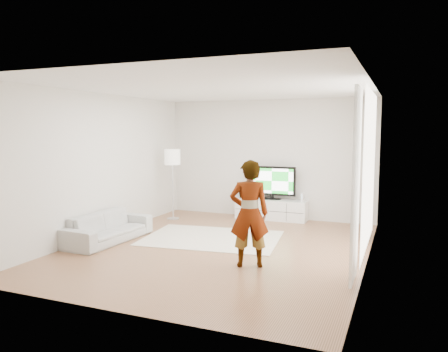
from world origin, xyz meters
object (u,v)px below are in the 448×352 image
at_px(media_console, 271,209).
at_px(television, 272,182).
at_px(rug, 212,238).
at_px(sofa, 109,227).
at_px(floor_lamp, 172,160).
at_px(player, 249,213).

height_order(media_console, television, television).
xyz_separation_m(rug, sofa, (-1.71, -0.94, 0.26)).
xyz_separation_m(television, sofa, (-2.26, -3.17, -0.62)).
bearing_deg(floor_lamp, media_console, 21.42).
height_order(television, sofa, television).
relative_size(television, player, 0.68).
bearing_deg(player, media_console, -102.67).
bearing_deg(rug, television, 76.04).
xyz_separation_m(media_console, rug, (-0.55, -2.20, -0.23)).
bearing_deg(sofa, player, -96.18).
bearing_deg(player, sofa, -32.23).
bearing_deg(media_console, rug, -104.13).
distance_m(media_console, player, 3.71).
bearing_deg(sofa, television, -32.93).
bearing_deg(sofa, media_console, -33.17).
distance_m(media_console, floor_lamp, 2.59).
bearing_deg(rug, floor_lamp, 139.73).
distance_m(media_console, television, 0.66).
xyz_separation_m(media_console, sofa, (-2.26, -3.14, 0.03)).
bearing_deg(television, player, -79.28).
bearing_deg(media_console, player, -79.20).
distance_m(player, floor_lamp, 3.99).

